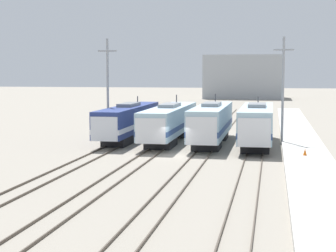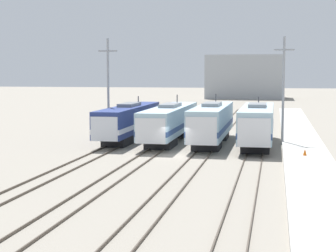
{
  "view_description": "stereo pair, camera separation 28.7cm",
  "coord_description": "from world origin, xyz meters",
  "px_view_note": "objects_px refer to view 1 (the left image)",
  "views": [
    {
      "loc": [
        8.41,
        -48.56,
        7.47
      ],
      "look_at": [
        -0.98,
        1.75,
        2.43
      ],
      "focal_mm": 60.0,
      "sensor_mm": 36.0,
      "label": 1
    },
    {
      "loc": [
        8.69,
        -48.51,
        7.47
      ],
      "look_at": [
        -0.98,
        1.75,
        2.43
      ],
      "focal_mm": 60.0,
      "sensor_mm": 36.0,
      "label": 2
    }
  ],
  "objects_px": {
    "locomotive_far_left": "(128,121)",
    "locomotive_center_left": "(169,122)",
    "locomotive_center_right": "(211,123)",
    "locomotive_far_right": "(257,125)",
    "catenary_tower_right": "(283,88)",
    "traffic_cone": "(305,152)",
    "catenary_tower_left": "(108,87)"
  },
  "relations": [
    {
      "from": "locomotive_far_left",
      "to": "locomotive_center_left",
      "type": "bearing_deg",
      "value": -6.51
    },
    {
      "from": "locomotive_center_right",
      "to": "locomotive_far_right",
      "type": "xyz_separation_m",
      "value": [
        4.61,
        -0.78,
        0.0
      ]
    },
    {
      "from": "catenary_tower_right",
      "to": "locomotive_center_left",
      "type": "bearing_deg",
      "value": 177.48
    },
    {
      "from": "locomotive_far_left",
      "to": "locomotive_center_left",
      "type": "height_order",
      "value": "locomotive_center_left"
    },
    {
      "from": "catenary_tower_right",
      "to": "traffic_cone",
      "type": "xyz_separation_m",
      "value": [
        1.76,
        -9.33,
        -5.04
      ]
    },
    {
      "from": "locomotive_center_left",
      "to": "locomotive_center_right",
      "type": "distance_m",
      "value": 4.78
    },
    {
      "from": "locomotive_center_right",
      "to": "catenary_tower_left",
      "type": "bearing_deg",
      "value": 176.19
    },
    {
      "from": "locomotive_center_right",
      "to": "catenary_tower_right",
      "type": "xyz_separation_m",
      "value": [
        7.11,
        0.74,
        3.54
      ]
    },
    {
      "from": "locomotive_center_right",
      "to": "traffic_cone",
      "type": "xyz_separation_m",
      "value": [
        8.87,
        -8.6,
        -1.51
      ]
    },
    {
      "from": "locomotive_far_left",
      "to": "catenary_tower_right",
      "type": "distance_m",
      "value": 16.77
    },
    {
      "from": "locomotive_center_right",
      "to": "locomotive_far_left",
      "type": "bearing_deg",
      "value": 169.07
    },
    {
      "from": "catenary_tower_left",
      "to": "catenary_tower_right",
      "type": "xyz_separation_m",
      "value": [
        18.21,
        0.0,
        0.0
      ]
    },
    {
      "from": "locomotive_center_left",
      "to": "traffic_cone",
      "type": "height_order",
      "value": "locomotive_center_left"
    },
    {
      "from": "locomotive_center_left",
      "to": "traffic_cone",
      "type": "xyz_separation_m",
      "value": [
        13.48,
        -9.85,
        -1.4
      ]
    },
    {
      "from": "locomotive_center_right",
      "to": "locomotive_far_right",
      "type": "distance_m",
      "value": 4.68
    },
    {
      "from": "locomotive_center_left",
      "to": "locomotive_center_right",
      "type": "height_order",
      "value": "locomotive_center_right"
    },
    {
      "from": "catenary_tower_left",
      "to": "catenary_tower_right",
      "type": "height_order",
      "value": "same"
    },
    {
      "from": "catenary_tower_left",
      "to": "locomotive_far_right",
      "type": "bearing_deg",
      "value": -5.52
    },
    {
      "from": "locomotive_center_right",
      "to": "locomotive_center_left",
      "type": "bearing_deg",
      "value": 164.78
    },
    {
      "from": "locomotive_center_left",
      "to": "catenary_tower_right",
      "type": "bearing_deg",
      "value": -2.52
    },
    {
      "from": "locomotive_far_right",
      "to": "locomotive_center_left",
      "type": "bearing_deg",
      "value": 167.56
    },
    {
      "from": "locomotive_center_right",
      "to": "catenary_tower_left",
      "type": "relative_size",
      "value": 1.55
    },
    {
      "from": "locomotive_center_right",
      "to": "catenary_tower_right",
      "type": "distance_m",
      "value": 7.98
    },
    {
      "from": "locomotive_center_left",
      "to": "catenary_tower_left",
      "type": "xyz_separation_m",
      "value": [
        -6.49,
        -0.52,
        3.65
      ]
    },
    {
      "from": "locomotive_center_right",
      "to": "traffic_cone",
      "type": "height_order",
      "value": "locomotive_center_right"
    },
    {
      "from": "locomotive_far_right",
      "to": "traffic_cone",
      "type": "relative_size",
      "value": 28.41
    },
    {
      "from": "locomotive_center_left",
      "to": "locomotive_far_right",
      "type": "xyz_separation_m",
      "value": [
        9.22,
        -2.03,
        0.11
      ]
    },
    {
      "from": "locomotive_far_right",
      "to": "catenary_tower_right",
      "type": "distance_m",
      "value": 4.59
    },
    {
      "from": "locomotive_center_left",
      "to": "catenary_tower_right",
      "type": "distance_m",
      "value": 12.29
    },
    {
      "from": "catenary_tower_left",
      "to": "traffic_cone",
      "type": "relative_size",
      "value": 19.02
    },
    {
      "from": "locomotive_far_right",
      "to": "traffic_cone",
      "type": "xyz_separation_m",
      "value": [
        4.26,
        -7.81,
        -1.51
      ]
    },
    {
      "from": "locomotive_far_right",
      "to": "catenary_tower_right",
      "type": "xyz_separation_m",
      "value": [
        2.5,
        1.52,
        3.53
      ]
    }
  ]
}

